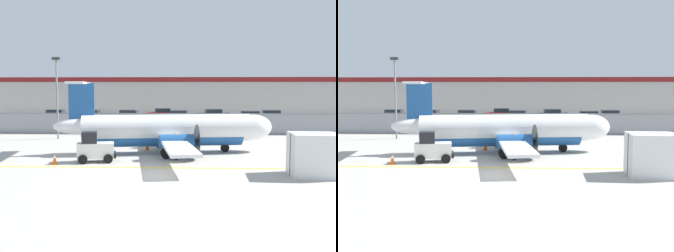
% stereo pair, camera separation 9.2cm
% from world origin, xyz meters
% --- Properties ---
extents(ground_plane, '(140.00, 140.00, 0.01)m').
position_xyz_m(ground_plane, '(0.00, 2.00, 0.00)').
color(ground_plane, '#ADA89E').
extents(perimeter_fence, '(98.00, 0.10, 2.10)m').
position_xyz_m(perimeter_fence, '(0.00, 18.00, 1.12)').
color(perimeter_fence, gray).
rests_on(perimeter_fence, ground).
extents(parking_lot_strip, '(98.00, 17.00, 0.12)m').
position_xyz_m(parking_lot_strip, '(0.00, 29.50, 0.06)').
color(parking_lot_strip, '#38383A').
rests_on(parking_lot_strip, ground).
extents(background_building, '(91.00, 8.10, 6.50)m').
position_xyz_m(background_building, '(0.00, 47.99, 3.26)').
color(background_building, beige).
rests_on(background_building, ground).
extents(commuter_airplane, '(15.28, 16.06, 4.92)m').
position_xyz_m(commuter_airplane, '(0.96, 7.04, 1.60)').
color(commuter_airplane, white).
rests_on(commuter_airplane, ground).
extents(baggage_tug, '(2.50, 1.76, 1.88)m').
position_xyz_m(baggage_tug, '(-3.63, 3.57, 0.86)').
color(baggage_tug, silver).
rests_on(baggage_tug, ground).
extents(ground_crew_worker, '(0.42, 0.55, 1.70)m').
position_xyz_m(ground_crew_worker, '(1.37, 4.45, 0.95)').
color(ground_crew_worker, '#191E4C').
rests_on(ground_crew_worker, ground).
extents(cargo_container, '(2.51, 2.13, 2.20)m').
position_xyz_m(cargo_container, '(8.48, 0.31, 1.10)').
color(cargo_container, silver).
rests_on(cargo_container, ground).
extents(traffic_cone_near_left, '(0.36, 0.36, 0.64)m').
position_xyz_m(traffic_cone_near_left, '(-5.84, 2.72, 0.31)').
color(traffic_cone_near_left, orange).
rests_on(traffic_cone_near_left, ground).
extents(traffic_cone_near_right, '(0.36, 0.36, 0.64)m').
position_xyz_m(traffic_cone_near_right, '(-0.85, 8.22, 0.31)').
color(traffic_cone_near_right, orange).
rests_on(traffic_cone_near_right, ground).
extents(parked_car_0, '(4.25, 2.11, 1.58)m').
position_xyz_m(parked_car_0, '(-15.90, 31.91, 0.89)').
color(parked_car_0, navy).
rests_on(parked_car_0, parking_lot_strip).
extents(parked_car_1, '(4.31, 2.24, 1.58)m').
position_xyz_m(parked_car_1, '(-10.83, 31.52, 0.89)').
color(parked_car_1, red).
rests_on(parked_car_1, parking_lot_strip).
extents(parked_car_2, '(4.34, 2.30, 1.58)m').
position_xyz_m(parked_car_2, '(-5.62, 31.12, 0.89)').
color(parked_car_2, '#19662D').
rests_on(parked_car_2, parking_lot_strip).
extents(parked_car_3, '(4.38, 2.40, 1.58)m').
position_xyz_m(parked_car_3, '(-1.32, 35.64, 0.89)').
color(parked_car_3, red).
rests_on(parked_car_3, parking_lot_strip).
extents(parked_car_4, '(4.39, 2.44, 1.58)m').
position_xyz_m(parked_car_4, '(1.12, 30.39, 0.89)').
color(parked_car_4, '#19662D').
rests_on(parked_car_4, parking_lot_strip).
extents(parked_car_5, '(4.36, 2.37, 1.58)m').
position_xyz_m(parked_car_5, '(6.17, 33.68, 0.89)').
color(parked_car_5, navy).
rests_on(parked_car_5, parking_lot_strip).
extents(parked_car_6, '(4.24, 2.08, 1.58)m').
position_xyz_m(parked_car_6, '(10.48, 29.26, 0.89)').
color(parked_car_6, black).
rests_on(parked_car_6, parking_lot_strip).
extents(parked_car_7, '(4.27, 2.14, 1.58)m').
position_xyz_m(parked_car_7, '(13.67, 31.46, 0.89)').
color(parked_car_7, '#B28C19').
rests_on(parked_car_7, parking_lot_strip).
extents(apron_light_pole, '(0.70, 0.30, 7.27)m').
position_xyz_m(apron_light_pole, '(-9.45, 14.12, 4.30)').
color(apron_light_pole, slate).
rests_on(apron_light_pole, ground).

